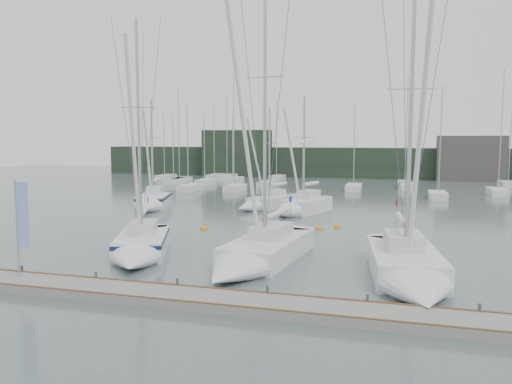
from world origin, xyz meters
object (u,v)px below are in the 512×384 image
dock_banner (21,220)px  buoy_d (337,227)px  buoy_b (319,229)px  sailboat_near_center (252,258)px  sailboat_mid_b (263,204)px  buoy_c (204,229)px  sailboat_near_right (411,274)px  buoy_a (262,226)px  sailboat_mid_c (298,208)px  sailboat_mid_a (151,203)px  sailboat_near_left (139,249)px

dock_banner → buoy_d: size_ratio=8.13×
buoy_b → dock_banner: (-10.92, -17.51, 3.03)m
sailboat_near_center → dock_banner: (-9.20, -5.63, 2.48)m
sailboat_mid_b → buoy_c: bearing=-73.3°
sailboat_near_right → buoy_a: 16.75m
sailboat_mid_b → sailboat_mid_c: (3.84, -2.47, 0.09)m
sailboat_mid_b → buoy_a: size_ratio=19.25×
sailboat_near_right → buoy_d: bearing=101.8°
sailboat_near_center → buoy_b: size_ratio=29.92×
buoy_b → sailboat_near_center: bearing=-98.2°
sailboat_near_right → sailboat_mid_a: 29.90m
buoy_b → buoy_d: (1.16, 1.27, 0.00)m
sailboat_mid_b → buoy_a: (2.38, -8.97, -0.51)m
sailboat_near_right → buoy_a: (-10.43, 13.09, -0.59)m
sailboat_near_left → buoy_c: (0.13, 9.40, -0.56)m
sailboat_near_left → dock_banner: sailboat_near_left is taller
sailboat_near_center → dock_banner: bearing=-141.6°
buoy_c → sailboat_near_left: bearing=-90.8°
sailboat_mid_c → buoy_c: bearing=-100.5°
sailboat_near_right → buoy_a: bearing=121.4°
sailboat_mid_c → dock_banner: bearing=-87.7°
sailboat_mid_a → buoy_d: 18.66m
sailboat_mid_a → dock_banner: (5.91, -23.69, 2.41)m
sailboat_near_center → buoy_d: sailboat_near_center is taller
sailboat_mid_a → buoy_d: bearing=-31.8°
sailboat_mid_b → sailboat_near_right: bearing=-35.7°
sailboat_mid_b → buoy_c: 11.34m
sailboat_near_left → buoy_a: size_ratio=26.46×
sailboat_near_center → sailboat_mid_b: bearing=110.4°
sailboat_mid_c → buoy_c: (-5.31, -8.76, -0.60)m
sailboat_mid_b → buoy_d: (7.90, -7.76, -0.51)m
sailboat_near_center → sailboat_mid_b: sailboat_near_center is taller
buoy_d → sailboat_near_center: bearing=-102.4°
buoy_a → dock_banner: 18.99m
sailboat_mid_a → buoy_a: 13.91m
sailboat_mid_a → buoy_c: bearing=-60.7°
sailboat_near_left → buoy_d: 16.00m
buoy_a → sailboat_mid_c: bearing=77.3°
sailboat_mid_b → sailboat_near_center: bearing=-52.4°
sailboat_mid_c → dock_banner: sailboat_mid_c is taller
sailboat_near_right → sailboat_mid_a: sailboat_near_right is taller
sailboat_near_right → sailboat_mid_c: (-8.97, 19.60, 0.01)m
sailboat_mid_a → buoy_a: size_ratio=20.77×
sailboat_near_center → buoy_a: (-2.63, 11.93, -0.55)m
sailboat_near_left → sailboat_mid_b: sailboat_near_left is taller
sailboat_near_right → buoy_b: (-6.07, 13.03, -0.59)m
sailboat_near_center → buoy_a: bearing=109.4°
sailboat_near_center → buoy_a: 12.23m
sailboat_near_center → sailboat_mid_c: (-1.17, 18.44, 0.05)m
sailboat_near_left → sailboat_near_center: 6.61m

